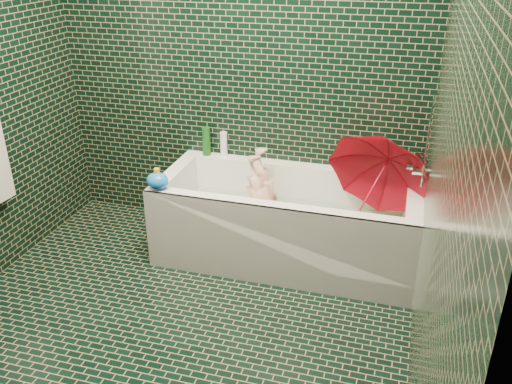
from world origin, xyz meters
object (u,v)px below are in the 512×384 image
(bathtub, at_px, (286,230))
(bath_toy, at_px, (157,180))
(child, at_px, (266,210))
(rubber_duck, at_px, (366,167))
(umbrella, at_px, (373,187))

(bathtub, xyz_separation_m, bath_toy, (-0.77, -0.30, 0.40))
(child, xyz_separation_m, rubber_duck, (0.62, 0.28, 0.28))
(bathtub, xyz_separation_m, umbrella, (0.54, -0.05, 0.41))
(rubber_duck, bearing_deg, bathtub, -160.24)
(bath_toy, bearing_deg, bathtub, 29.17)
(bath_toy, bearing_deg, umbrella, 18.82)
(rubber_duck, height_order, bath_toy, bath_toy)
(child, distance_m, bath_toy, 0.77)
(bathtub, bearing_deg, umbrella, -4.78)
(bathtub, bearing_deg, child, 160.58)
(umbrella, xyz_separation_m, rubber_duck, (-0.08, 0.38, -0.03))
(umbrella, height_order, bath_toy, umbrella)
(umbrella, bearing_deg, bathtub, -160.38)
(child, distance_m, umbrella, 0.77)
(umbrella, bearing_deg, child, -163.80)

